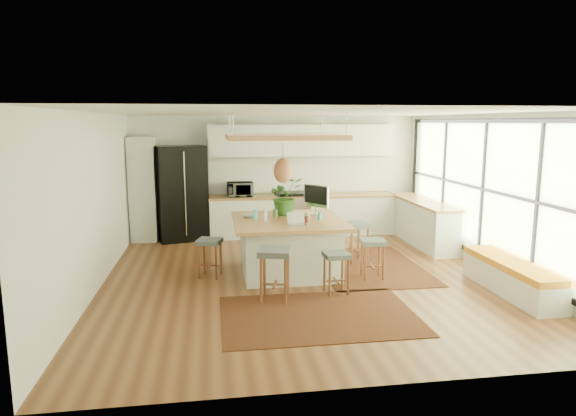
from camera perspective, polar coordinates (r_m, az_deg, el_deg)
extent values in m
plane|color=#592E19|center=(8.38, 1.88, -7.97)|extent=(7.00, 7.00, 0.00)
plane|color=white|center=(7.99, 1.99, 10.81)|extent=(7.00, 7.00, 0.00)
plane|color=silver|center=(11.51, -1.26, 3.76)|extent=(6.50, 0.00, 6.50)
plane|color=silver|center=(4.74, 9.72, -5.06)|extent=(6.50, 0.00, 6.50)
plane|color=silver|center=(8.14, -21.18, 0.60)|extent=(0.00, 7.00, 7.00)
plane|color=silver|center=(9.24, 22.18, 1.55)|extent=(0.00, 7.00, 7.00)
cube|color=silver|center=(11.22, -16.16, 2.06)|extent=(0.55, 0.60, 2.25)
cube|color=silver|center=(11.41, 1.71, -0.92)|extent=(4.20, 0.60, 0.88)
cube|color=#9E6338|center=(11.33, 1.72, 1.37)|extent=(4.24, 0.64, 0.05)
cube|color=white|center=(11.57, 1.46, 3.79)|extent=(4.20, 0.02, 0.80)
cube|color=silver|center=(11.36, 1.62, 7.72)|extent=(4.20, 0.34, 0.70)
cube|color=silver|center=(10.99, 15.14, -1.67)|extent=(0.60, 2.50, 0.88)
cube|color=#9E6338|center=(10.91, 15.25, 0.70)|extent=(0.64, 2.54, 0.05)
cube|color=black|center=(6.85, 3.50, -12.10)|extent=(2.60, 1.80, 0.01)
cube|color=black|center=(9.13, 9.14, -6.56)|extent=(1.80, 2.60, 0.01)
imported|color=#A5A5AA|center=(11.14, -5.48, 2.31)|extent=(0.57, 0.32, 0.38)
imported|color=#1E4C19|center=(8.85, -0.34, 0.90)|extent=(0.77, 0.82, 0.52)
imported|color=silver|center=(8.66, -4.52, -0.91)|extent=(0.22, 0.22, 0.05)
cylinder|color=#34CFD2|center=(8.47, -3.72, -0.65)|extent=(0.07, 0.07, 0.19)
cylinder|color=white|center=(8.24, -2.53, -0.94)|extent=(0.07, 0.07, 0.19)
cylinder|color=brown|center=(8.18, 2.11, -1.00)|extent=(0.07, 0.07, 0.19)
cylinder|color=silver|center=(8.54, 2.34, -0.55)|extent=(0.07, 0.07, 0.19)
cylinder|color=#5A7E4B|center=(8.65, -1.50, -0.42)|extent=(0.07, 0.07, 0.19)
cylinder|color=#34CFD2|center=(8.43, 3.53, -0.70)|extent=(0.07, 0.07, 0.19)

